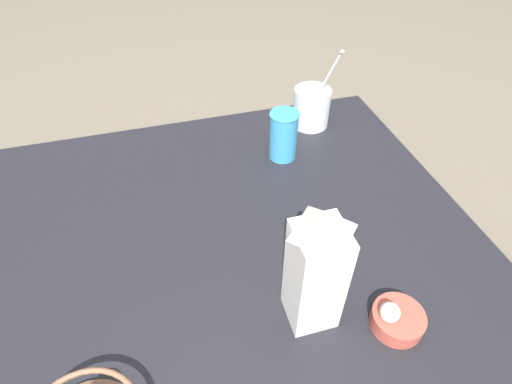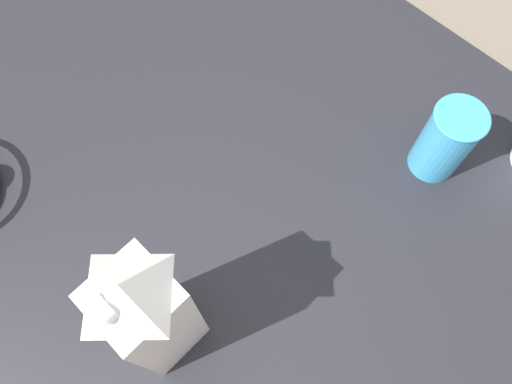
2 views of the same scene
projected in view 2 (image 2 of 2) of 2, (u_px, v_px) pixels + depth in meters
ground_plane at (194, 216)px, 0.83m from camera, size 6.00×6.00×0.00m
countertop at (193, 212)px, 0.82m from camera, size 1.18×1.18×0.04m
milk_carton at (148, 312)px, 0.59m from camera, size 0.09×0.09×0.29m
drinking_cup at (446, 140)px, 0.77m from camera, size 0.08×0.08×0.14m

